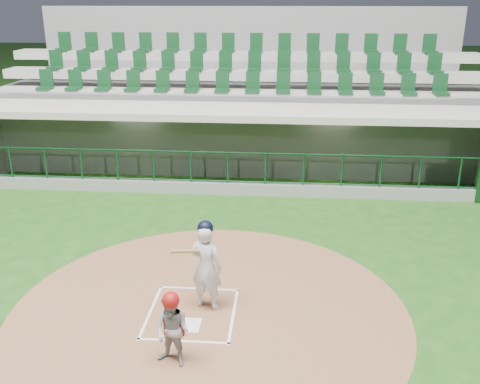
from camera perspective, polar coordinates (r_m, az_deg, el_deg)
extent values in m
plane|color=#1B4513|center=(10.14, -4.87, -11.88)|extent=(120.00, 120.00, 0.00)
cylinder|color=brown|center=(9.93, -3.31, -12.55)|extent=(7.20, 7.20, 0.01)
cube|color=white|center=(9.55, -5.57, -13.96)|extent=(0.43, 0.43, 0.02)
cube|color=white|center=(10.03, -9.49, -12.39)|extent=(0.05, 1.80, 0.01)
cube|color=white|center=(9.80, -0.72, -12.95)|extent=(0.05, 1.80, 0.01)
cube|color=silver|center=(10.60, -4.38, -10.24)|extent=(1.55, 0.05, 0.01)
cube|color=white|center=(9.19, -6.08, -15.54)|extent=(1.55, 0.05, 0.01)
cube|color=slate|center=(17.11, -0.73, -0.19)|extent=(15.00, 3.00, 0.10)
cube|color=slate|center=(18.22, -0.27, 5.68)|extent=(15.00, 0.20, 2.70)
cube|color=#9F9A8C|center=(18.04, -0.30, 6.36)|extent=(13.50, 0.04, 0.90)
cube|color=slate|center=(18.91, -24.08, 4.47)|extent=(0.20, 3.00, 2.70)
cube|color=#AAA599|center=(16.10, -0.86, 9.07)|extent=(15.40, 3.50, 0.20)
cube|color=gray|center=(15.42, -1.29, 0.28)|extent=(15.00, 0.15, 0.40)
cube|color=black|center=(14.96, -1.34, 5.97)|extent=(15.00, 0.01, 0.95)
cube|color=brown|center=(18.00, -0.42, 1.78)|extent=(12.75, 0.40, 0.45)
cube|color=white|center=(16.92, -11.06, 8.79)|extent=(1.30, 0.35, 0.04)
cube|color=white|center=(16.36, 9.86, 8.49)|extent=(1.30, 0.35, 0.04)
imported|color=#AC1219|center=(18.49, -15.27, 3.45)|extent=(1.12, 0.73, 1.62)
imported|color=#AE1D12|center=(17.98, -8.30, 3.65)|extent=(1.09, 0.77, 1.72)
imported|color=maroon|center=(17.28, 4.22, 3.33)|extent=(1.05, 0.88, 1.83)
imported|color=#B41F13|center=(17.68, 16.98, 2.92)|extent=(1.79, 1.19, 1.85)
cube|color=slate|center=(19.75, 0.15, 7.70)|extent=(17.00, 6.50, 2.50)
cube|color=#A39C93|center=(18.06, -0.23, 10.26)|extent=(16.60, 0.95, 0.30)
cube|color=#9E9A8F|center=(18.91, 0.02, 12.39)|extent=(16.60, 0.95, 0.30)
cube|color=#A39D93|center=(19.79, 0.26, 14.33)|extent=(16.60, 0.95, 0.30)
cube|color=slate|center=(22.81, 0.85, 12.86)|extent=(17.00, 0.25, 5.05)
imported|color=silver|center=(9.64, -3.63, -7.98)|extent=(0.68, 0.54, 1.63)
sphere|color=black|center=(9.31, -3.73, -3.87)|extent=(0.28, 0.28, 0.28)
cylinder|color=#A2874A|center=(9.27, -5.44, -6.31)|extent=(0.58, 0.79, 0.39)
imported|color=#99999F|center=(8.41, -7.23, -14.51)|extent=(0.69, 0.61, 1.17)
sphere|color=#A01211|center=(8.12, -7.40, -11.38)|extent=(0.26, 0.26, 0.26)
cube|color=#B51413|center=(8.52, -7.03, -13.82)|extent=(0.32, 0.10, 0.35)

